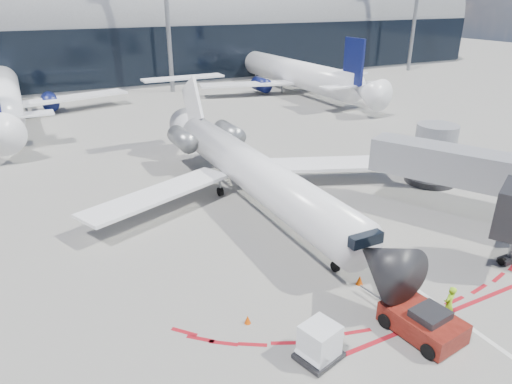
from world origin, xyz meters
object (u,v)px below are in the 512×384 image
pushback_tug (423,322)px  ramp_worker (449,304)px  uld_container (319,343)px  regional_jet (247,167)px

pushback_tug → ramp_worker: size_ratio=2.95×
ramp_worker → uld_container: bearing=-17.2°
uld_container → ramp_worker: bearing=-21.2°
pushback_tug → ramp_worker: bearing=-3.6°
ramp_worker → uld_container: 6.73m
regional_jet → uld_container: bearing=-105.8°
regional_jet → pushback_tug: regional_jet is taller
pushback_tug → ramp_worker: (1.67, 0.09, 0.31)m
pushback_tug → uld_container: size_ratio=2.64×
uld_container → regional_jet: bearing=59.0°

